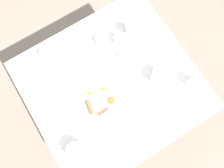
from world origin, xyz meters
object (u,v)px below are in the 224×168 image
at_px(teapot_far, 75,150).
at_px(water_glass_tall, 119,39).
at_px(napkin_folded, 150,130).
at_px(wine_glass_spare, 194,81).
at_px(breakfast_plate, 99,101).
at_px(teacup_with_saucer_left, 101,41).
at_px(creamer_jug, 124,56).
at_px(fork_by_plate, 53,82).
at_px(teapot_near, 159,76).
at_px(water_glass_short, 130,28).
at_px(knife_by_plate, 118,140).
at_px(teacup_with_saucer_right, 46,55).

relative_size(teapot_far, water_glass_tall, 1.91).
bearing_deg(napkin_folded, wine_glass_spare, -74.89).
relative_size(breakfast_plate, teacup_with_saucer_left, 2.00).
distance_m(teacup_with_saucer_left, water_glass_tall, 0.14).
bearing_deg(teacup_with_saucer_left, teapot_far, 136.84).
xyz_separation_m(teacup_with_saucer_left, napkin_folded, (-0.72, 0.05, -0.02)).
distance_m(teacup_with_saucer_left, creamer_jug, 0.20).
height_order(teacup_with_saucer_left, napkin_folded, teacup_with_saucer_left).
bearing_deg(creamer_jug, teapot_far, 121.90).
height_order(wine_glass_spare, fork_by_plate, wine_glass_spare).
distance_m(teapot_near, teapot_far, 0.75).
bearing_deg(water_glass_short, breakfast_plate, 125.03).
distance_m(napkin_folded, knife_by_plate, 0.23).
distance_m(teapot_far, napkin_folded, 0.51).
bearing_deg(teapot_near, creamer_jug, 46.94).
bearing_deg(teapot_near, napkin_folded, 158.78).
height_order(teapot_far, water_glass_short, teapot_far).
height_order(wine_glass_spare, knife_by_plate, wine_glass_spare).
xyz_separation_m(wine_glass_spare, napkin_folded, (-0.12, 0.43, -0.05)).
height_order(water_glass_short, knife_by_plate, water_glass_short).
xyz_separation_m(breakfast_plate, wine_glass_spare, (-0.24, -0.62, 0.05)).
distance_m(teapot_near, water_glass_short, 0.40).
relative_size(teapot_near, wine_glass_spare, 1.65).
height_order(teapot_far, water_glass_tall, teapot_far).
bearing_deg(teacup_with_saucer_right, knife_by_plate, -171.00).
relative_size(breakfast_plate, teapot_far, 1.62).
distance_m(teapot_far, creamer_jug, 0.72).
bearing_deg(napkin_folded, teacup_with_saucer_left, -3.80).
relative_size(breakfast_plate, creamer_jug, 3.50).
distance_m(wine_glass_spare, creamer_jug, 0.52).
height_order(teapot_near, wine_glass_spare, teapot_near).
bearing_deg(water_glass_tall, wine_glass_spare, -153.06).
bearing_deg(teacup_with_saucer_left, breakfast_plate, 147.02).
distance_m(water_glass_tall, napkin_folded, 0.67).
xyz_separation_m(teacup_with_saucer_left, creamer_jug, (-0.19, -0.08, 0.00)).
height_order(water_glass_tall, knife_by_plate, water_glass_tall).
height_order(teapot_near, creamer_jug, teapot_near).
relative_size(teapot_near, creamer_jug, 2.20).
height_order(teacup_with_saucer_left, teacup_with_saucer_right, same).
bearing_deg(teapot_far, knife_by_plate, 4.47).
relative_size(teapot_near, knife_by_plate, 1.19).
height_order(teapot_far, knife_by_plate, teapot_far).
xyz_separation_m(teapot_far, water_glass_short, (0.52, -0.76, 0.01)).
bearing_deg(teacup_with_saucer_left, fork_by_plate, 100.06).
height_order(teacup_with_saucer_right, water_glass_short, water_glass_short).
bearing_deg(napkin_folded, fork_by_plate, 31.60).
height_order(breakfast_plate, knife_by_plate, breakfast_plate).
bearing_deg(creamer_jug, wine_glass_spare, -143.64).
xyz_separation_m(teacup_with_saucer_right, wine_glass_spare, (-0.72, -0.77, 0.03)).
xyz_separation_m(teacup_with_saucer_left, fork_by_plate, (-0.08, 0.44, -0.03)).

